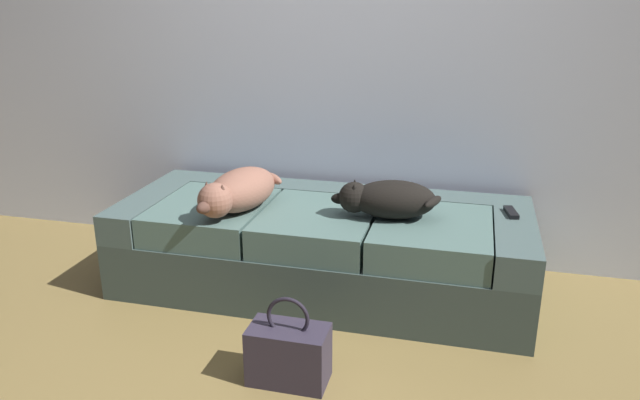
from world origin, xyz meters
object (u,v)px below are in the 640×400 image
at_px(dog_tan, 238,191).
at_px(handbag, 289,353).
at_px(tv_remote, 511,212).
at_px(dog_dark, 387,199).
at_px(couch, 322,247).

bearing_deg(dog_tan, handbag, -55.45).
bearing_deg(tv_remote, dog_dark, -173.52).
relative_size(couch, dog_tan, 3.50).
xyz_separation_m(couch, dog_dark, (0.34, -0.08, 0.32)).
height_order(couch, handbag, couch).
distance_m(dog_tan, handbag, 0.93).
bearing_deg(dog_tan, couch, 23.90).
bearing_deg(dog_tan, tv_remote, 12.07).
bearing_deg(dog_tan, dog_dark, 7.22).
height_order(dog_dark, tv_remote, dog_dark).
bearing_deg(tv_remote, handbag, -143.33).
distance_m(tv_remote, handbag, 1.34).
distance_m(dog_tan, tv_remote, 1.36).
height_order(couch, tv_remote, tv_remote).
distance_m(dog_dark, handbag, 0.92).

